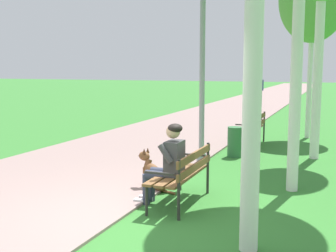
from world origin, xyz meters
The scene contains 11 objects.
ground_plane centered at (0.00, 0.00, 0.00)m, with size 120.00×120.00×0.00m, color #33752D.
paved_path centered at (-2.23, 24.00, 0.02)m, with size 4.26×60.00×0.04m, color gray.
park_bench_near centered at (0.45, 0.93, 0.51)m, with size 0.55×1.50×0.85m.
park_bench_mid centered at (0.47, 6.38, 0.51)m, with size 0.55×1.50×0.85m.
person_seated_on_near_bench centered at (0.24, 0.80, 0.68)m, with size 0.74×0.49×1.25m.
dog_brown centered at (-0.26, 1.45, 0.26)m, with size 0.81×0.42×0.71m.
lamp_post_near centered at (-0.03, 3.38, 2.24)m, with size 0.24×0.24×4.34m.
lamp_post_mid centered at (-0.13, 10.05, 2.38)m, with size 0.24×0.24×4.62m.
birch_tree_fourth centered at (1.74, 8.24, 3.99)m, with size 1.92×1.81×5.25m.
litter_bin centered at (0.37, 4.72, 0.35)m, with size 0.36×0.36×0.70m, color #2D6638.
pedestrian_distant centered at (-1.32, 17.79, 0.84)m, with size 0.32×0.22×1.65m.
Camera 1 is at (2.59, -5.08, 2.06)m, focal length 46.24 mm.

